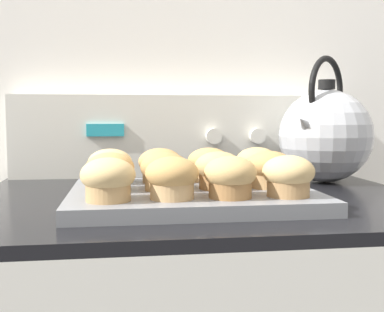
{
  "coord_description": "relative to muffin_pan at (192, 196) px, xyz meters",
  "views": [
    {
      "loc": [
        -0.13,
        -0.52,
        1.07
      ],
      "look_at": [
        -0.02,
        0.31,
        1.0
      ],
      "focal_mm": 45.0,
      "sensor_mm": 36.0,
      "label": 1
    }
  ],
  "objects": [
    {
      "name": "muffin_r1_c0",
      "position": [
        -0.13,
        0.0,
        0.04
      ],
      "size": [
        0.08,
        0.08,
        0.06
      ],
      "color": "tan",
      "rests_on": "muffin_pan"
    },
    {
      "name": "muffin_r0_c3",
      "position": [
        0.13,
        -0.09,
        0.04
      ],
      "size": [
        0.08,
        0.08,
        0.06
      ],
      "color": "#A37A4C",
      "rests_on": "muffin_pan"
    },
    {
      "name": "muffin_r1_c2",
      "position": [
        0.04,
        -0.0,
        0.04
      ],
      "size": [
        0.08,
        0.08,
        0.06
      ],
      "color": "olive",
      "rests_on": "muffin_pan"
    },
    {
      "name": "muffin_r2_c1",
      "position": [
        -0.05,
        0.09,
        0.04
      ],
      "size": [
        0.08,
        0.08,
        0.06
      ],
      "color": "#A37A4C",
      "rests_on": "muffin_pan"
    },
    {
      "name": "control_panel",
      "position": [
        0.02,
        0.35,
        0.08
      ],
      "size": [
        0.78,
        0.07,
        0.19
      ],
      "color": "silver",
      "rests_on": "stove_range"
    },
    {
      "name": "muffin_r0_c1",
      "position": [
        -0.04,
        -0.09,
        0.04
      ],
      "size": [
        0.08,
        0.08,
        0.06
      ],
      "color": "tan",
      "rests_on": "muffin_pan"
    },
    {
      "name": "muffin_r2_c3",
      "position": [
        0.13,
        0.09,
        0.04
      ],
      "size": [
        0.08,
        0.08,
        0.06
      ],
      "color": "tan",
      "rests_on": "muffin_pan"
    },
    {
      "name": "tea_kettle",
      "position": [
        0.31,
        0.2,
        0.09
      ],
      "size": [
        0.21,
        0.2,
        0.27
      ],
      "color": "#ADAFB5",
      "rests_on": "stove_range"
    },
    {
      "name": "muffin_r0_c0",
      "position": [
        -0.13,
        -0.09,
        0.04
      ],
      "size": [
        0.08,
        0.08,
        0.06
      ],
      "color": "tan",
      "rests_on": "muffin_pan"
    },
    {
      "name": "muffin_r1_c3",
      "position": [
        0.13,
        -0.0,
        0.04
      ],
      "size": [
        0.08,
        0.08,
        0.06
      ],
      "color": "tan",
      "rests_on": "muffin_pan"
    },
    {
      "name": "wall_back",
      "position": [
        0.02,
        0.4,
        0.26
      ],
      "size": [
        8.0,
        0.05,
        2.4
      ],
      "color": "white",
      "rests_on": "ground_plane"
    },
    {
      "name": "muffin_r2_c0",
      "position": [
        -0.13,
        0.09,
        0.04
      ],
      "size": [
        0.08,
        0.08,
        0.06
      ],
      "color": "#A37A4C",
      "rests_on": "muffin_pan"
    },
    {
      "name": "muffin_r1_c1",
      "position": [
        -0.05,
        -0.0,
        0.04
      ],
      "size": [
        0.08,
        0.08,
        0.06
      ],
      "color": "tan",
      "rests_on": "muffin_pan"
    },
    {
      "name": "muffin_pan",
      "position": [
        0.0,
        0.0,
        0.0
      ],
      "size": [
        0.39,
        0.3,
        0.02
      ],
      "color": "slate",
      "rests_on": "stove_range"
    },
    {
      "name": "muffin_r0_c2",
      "position": [
        0.04,
        -0.09,
        0.04
      ],
      "size": [
        0.08,
        0.08,
        0.06
      ],
      "color": "olive",
      "rests_on": "muffin_pan"
    },
    {
      "name": "muffin_r2_c2",
      "position": [
        0.04,
        0.09,
        0.04
      ],
      "size": [
        0.08,
        0.08,
        0.06
      ],
      "color": "tan",
      "rests_on": "muffin_pan"
    }
  ]
}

